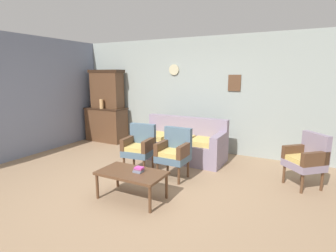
# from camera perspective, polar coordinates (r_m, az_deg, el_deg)

# --- Properties ---
(ground_plane) EXTENTS (7.68, 7.68, 0.00)m
(ground_plane) POSITION_cam_1_polar(r_m,az_deg,el_deg) (4.48, -6.61, -13.19)
(ground_plane) COLOR #997A5B
(wall_back_with_decor) EXTENTS (6.40, 0.09, 2.70)m
(wall_back_with_decor) POSITION_cam_1_polar(r_m,az_deg,el_deg) (6.45, 6.32, 6.73)
(wall_back_with_decor) COLOR #939E99
(wall_back_with_decor) RESTS_ON ground
(wall_left_side) EXTENTS (0.06, 5.20, 2.70)m
(wall_left_side) POSITION_cam_1_polar(r_m,az_deg,el_deg) (6.50, -31.40, 5.19)
(wall_left_side) COLOR slate
(wall_left_side) RESTS_ON ground
(side_cabinet) EXTENTS (1.16, 0.55, 0.93)m
(side_cabinet) POSITION_cam_1_polar(r_m,az_deg,el_deg) (7.54, -13.17, 0.35)
(side_cabinet) COLOR brown
(side_cabinet) RESTS_ON ground
(cabinet_upper_hutch) EXTENTS (0.99, 0.38, 1.03)m
(cabinet_upper_hutch) POSITION_cam_1_polar(r_m,az_deg,el_deg) (7.49, -13.11, 7.87)
(cabinet_upper_hutch) COLOR brown
(cabinet_upper_hutch) RESTS_ON side_cabinet
(vase_on_cabinet) EXTENTS (0.11, 0.11, 0.26)m
(vase_on_cabinet) POSITION_cam_1_polar(r_m,az_deg,el_deg) (7.30, -14.21, 4.66)
(vase_on_cabinet) COLOR tan
(vase_on_cabinet) RESTS_ON side_cabinet
(floral_couch) EXTENTS (1.91, 0.83, 0.90)m
(floral_couch) POSITION_cam_1_polar(r_m,az_deg,el_deg) (5.81, 2.91, -3.97)
(floral_couch) COLOR gray
(floral_couch) RESTS_ON ground
(armchair_row_middle) EXTENTS (0.57, 0.54, 0.90)m
(armchair_row_middle) POSITION_cam_1_polar(r_m,az_deg,el_deg) (5.07, -6.19, -4.27)
(armchair_row_middle) COLOR slate
(armchair_row_middle) RESTS_ON ground
(armchair_near_cabinet) EXTENTS (0.53, 0.50, 0.90)m
(armchair_near_cabinet) POSITION_cam_1_polar(r_m,az_deg,el_deg) (4.71, 1.36, -5.41)
(armchair_near_cabinet) COLOR slate
(armchair_near_cabinet) RESTS_ON ground
(wingback_chair_by_fireplace) EXTENTS (0.71, 0.71, 0.90)m
(wingback_chair_by_fireplace) POSITION_cam_1_polar(r_m,az_deg,el_deg) (4.90, 27.84, -6.08)
(wingback_chair_by_fireplace) COLOR gray
(wingback_chair_by_fireplace) RESTS_ON ground
(coffee_table) EXTENTS (1.00, 0.56, 0.42)m
(coffee_table) POSITION_cam_1_polar(r_m,az_deg,el_deg) (4.01, -7.89, -10.40)
(coffee_table) COLOR brown
(coffee_table) RESTS_ON ground
(book_stack_on_table) EXTENTS (0.14, 0.13, 0.07)m
(book_stack_on_table) POSITION_cam_1_polar(r_m,az_deg,el_deg) (3.97, -6.37, -9.37)
(book_stack_on_table) COLOR slate
(book_stack_on_table) RESTS_ON coffee_table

